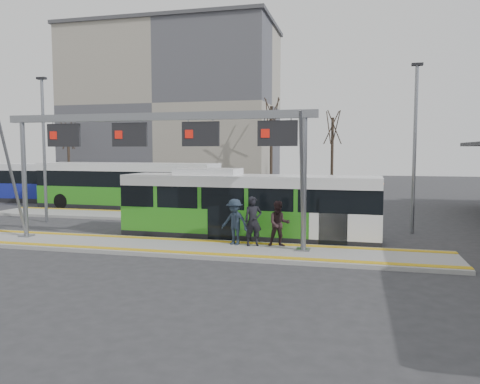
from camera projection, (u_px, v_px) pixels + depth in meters
The scene contains 18 objects.
ground at pixel (163, 248), 18.48m from camera, with size 120.00×120.00×0.00m, color #2D2D30.
platform_main at pixel (163, 247), 18.48m from camera, with size 22.00×3.00×0.15m, color gray.
platform_second at pixel (154, 216), 27.17m from camera, with size 20.00×3.00×0.15m, color gray.
tactile_main at pixel (163, 244), 18.47m from camera, with size 22.00×2.65×0.02m.
tactile_second at pixel (162, 212), 28.28m from camera, with size 20.00×0.35×0.02m.
gantry at pixel (156, 139), 18.44m from camera, with size 13.00×1.68×5.20m.
apartment_block at pixel (173, 106), 55.84m from camera, with size 24.50×12.50×18.40m.
hero_bus at pixel (248, 207), 20.47m from camera, with size 11.26×2.70×3.08m.
bg_bus_green at pixel (127, 186), 30.95m from camera, with size 12.38×3.19×3.07m.
bg_bus_blue at pixel (39, 183), 35.53m from camera, with size 11.14×2.73×2.89m.
passenger_a at pixel (253, 221), 18.23m from camera, with size 0.70×0.46×1.93m, color black.
passenger_b at pixel (279, 224), 18.11m from camera, with size 0.86×0.67×1.77m, color black.
passenger_c at pixel (235, 222), 18.45m from camera, with size 1.17×0.67×1.82m, color #1F2B38.
tree_left at pixel (271, 118), 45.02m from camera, with size 1.40×1.40×9.24m.
tree_mid at pixel (333, 128), 45.51m from camera, with size 1.40×1.40×8.04m.
tree_far at pixel (68, 136), 50.89m from camera, with size 1.40×1.40×7.22m.
lamp_west at pixel (44, 146), 25.00m from camera, with size 0.50×0.25×7.74m.
lamp_east at pixel (415, 144), 21.56m from camera, with size 0.50×0.25×7.84m.
Camera 1 is at (7.32, -16.96, 3.84)m, focal length 35.00 mm.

